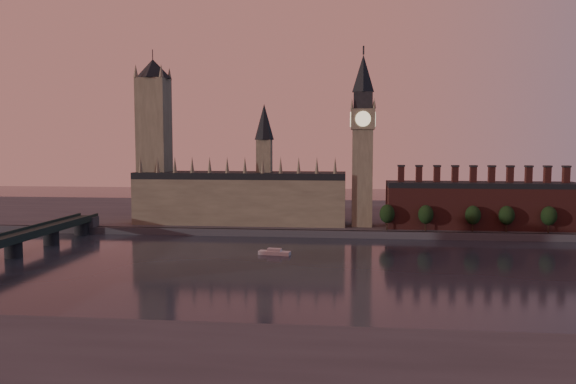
# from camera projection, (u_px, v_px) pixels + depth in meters

# --- Properties ---
(ground) EXTENTS (900.00, 900.00, 0.00)m
(ground) POSITION_uv_depth(u_px,v_px,m) (344.00, 273.00, 231.07)
(ground) COLOR black
(ground) RESTS_ON ground
(north_bank) EXTENTS (900.00, 182.00, 4.00)m
(north_bank) POSITION_uv_depth(u_px,v_px,m) (345.00, 215.00, 407.35)
(north_bank) COLOR #49494E
(north_bank) RESTS_ON ground
(palace_of_westminster) EXTENTS (130.00, 30.30, 74.00)m
(palace_of_westminster) POSITION_uv_depth(u_px,v_px,m) (242.00, 195.00, 349.84)
(palace_of_westminster) COLOR gray
(palace_of_westminster) RESTS_ON north_bank
(victoria_tower) EXTENTS (24.00, 24.00, 108.00)m
(victoria_tower) POSITION_uv_depth(u_px,v_px,m) (154.00, 135.00, 352.58)
(victoria_tower) COLOR gray
(victoria_tower) RESTS_ON north_bank
(big_ben) EXTENTS (15.00, 15.00, 107.00)m
(big_ben) POSITION_uv_depth(u_px,v_px,m) (363.00, 138.00, 334.28)
(big_ben) COLOR gray
(big_ben) RESTS_ON north_bank
(chimney_block) EXTENTS (110.00, 25.00, 37.00)m
(chimney_block) POSITION_uv_depth(u_px,v_px,m) (481.00, 205.00, 330.26)
(chimney_block) COLOR #5B2722
(chimney_block) RESTS_ON north_bank
(embankment_tree_0) EXTENTS (8.60, 8.60, 14.88)m
(embankment_tree_0) POSITION_uv_depth(u_px,v_px,m) (387.00, 214.00, 321.36)
(embankment_tree_0) COLOR black
(embankment_tree_0) RESTS_ON north_bank
(embankment_tree_1) EXTENTS (8.60, 8.60, 14.88)m
(embankment_tree_1) POSITION_uv_depth(u_px,v_px,m) (426.00, 214.00, 318.10)
(embankment_tree_1) COLOR black
(embankment_tree_1) RESTS_ON north_bank
(embankment_tree_2) EXTENTS (8.60, 8.60, 14.88)m
(embankment_tree_2) POSITION_uv_depth(u_px,v_px,m) (473.00, 215.00, 315.51)
(embankment_tree_2) COLOR black
(embankment_tree_2) RESTS_ON north_bank
(embankment_tree_3) EXTENTS (8.60, 8.60, 14.88)m
(embankment_tree_3) POSITION_uv_depth(u_px,v_px,m) (507.00, 215.00, 314.63)
(embankment_tree_3) COLOR black
(embankment_tree_3) RESTS_ON north_bank
(embankment_tree_4) EXTENTS (8.60, 8.60, 14.88)m
(embankment_tree_4) POSITION_uv_depth(u_px,v_px,m) (549.00, 216.00, 311.78)
(embankment_tree_4) COLOR black
(embankment_tree_4) RESTS_ON north_bank
(river_boat) EXTENTS (15.88, 6.60, 3.08)m
(river_boat) POSITION_uv_depth(u_px,v_px,m) (274.00, 252.00, 270.38)
(river_boat) COLOR silver
(river_boat) RESTS_ON ground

